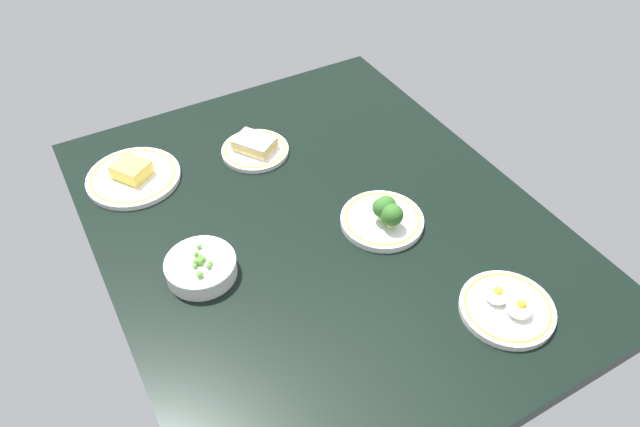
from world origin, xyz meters
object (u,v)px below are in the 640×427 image
at_px(plate_cheese, 133,176).
at_px(plate_sandwich, 255,148).
at_px(plate_broccoli, 384,217).
at_px(plate_eggs, 508,307).
at_px(bowl_peas, 201,267).

relative_size(plate_cheese, plate_sandwich, 1.31).
bearing_deg(plate_cheese, plate_broccoli, -133.92).
distance_m(plate_eggs, plate_sandwich, 0.74).
height_order(plate_broccoli, bowl_peas, plate_broccoli).
bearing_deg(plate_sandwich, plate_cheese, 80.97).
xyz_separation_m(bowl_peas, plate_sandwich, (0.32, -0.27, -0.01)).
xyz_separation_m(plate_broccoli, plate_sandwich, (0.39, 0.14, -0.01)).
bearing_deg(bowl_peas, plate_broccoli, -98.73).
bearing_deg(plate_eggs, plate_sandwich, 17.22).
distance_m(plate_broccoli, plate_eggs, 0.33).
distance_m(plate_broccoli, bowl_peas, 0.42).
xyz_separation_m(plate_broccoli, plate_eggs, (-0.33, -0.08, -0.01)).
height_order(bowl_peas, plate_eggs, same).
height_order(plate_cheese, plate_sandwich, plate_cheese).
relative_size(plate_broccoli, plate_sandwich, 1.09).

